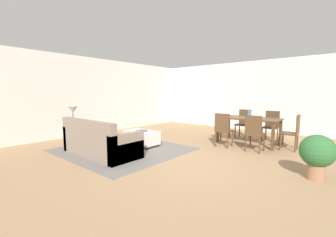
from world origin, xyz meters
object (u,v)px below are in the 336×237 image
object	(u,v)px
side_table	(74,130)
dining_chair_near_left	(223,128)
vase_centerpiece	(249,114)
book_on_ottoman	(142,131)
dining_chair_far_left	(244,122)
dining_chair_far_right	(271,124)
dining_table	(248,121)
dining_chair_head_east	(293,130)
table_lamp	(73,111)
dining_chair_near_right	(254,131)
ottoman_table	(142,137)
couch	(99,143)
potted_plant	(317,153)

from	to	relation	value
side_table	dining_chair_near_left	bearing A→B (deg)	38.49
vase_centerpiece	book_on_ottoman	bearing A→B (deg)	-133.73
dining_chair_far_left	dining_chair_far_right	xyz separation A→B (m)	(0.86, -0.02, 0.00)
dining_table	dining_chair_head_east	xyz separation A→B (m)	(1.16, -0.03, -0.15)
side_table	table_lamp	size ratio (longest dim) A/B	1.09
side_table	book_on_ottoman	distance (m)	1.89
dining_chair_near_right	dining_chair_near_left	bearing A→B (deg)	-179.35
table_lamp	dining_chair_head_east	bearing A→B (deg)	35.32
table_lamp	dining_table	world-z (taller)	table_lamp
table_lamp	ottoman_table	bearing A→B (deg)	41.42
dining_chair_near_left	book_on_ottoman	bearing A→B (deg)	-141.85
dining_chair_near_left	ottoman_table	bearing A→B (deg)	-143.98
table_lamp	dining_chair_far_left	xyz separation A→B (m)	(3.13, 4.20, -0.46)
table_lamp	dining_chair_near_left	xyz separation A→B (m)	(3.21, 2.55, -0.46)
couch	dining_chair_head_east	size ratio (longest dim) A/B	2.21
ottoman_table	dining_chair_far_left	bearing A→B (deg)	59.69
ottoman_table	table_lamp	bearing A→B (deg)	-138.58
table_lamp	dining_chair_head_east	xyz separation A→B (m)	(4.74, 3.36, -0.46)
table_lamp	potted_plant	distance (m)	5.67
ottoman_table	dining_chair_near_left	size ratio (longest dim) A/B	1.04
dining_chair_head_east	vase_centerpiece	bearing A→B (deg)	177.82
table_lamp	potted_plant	bearing A→B (deg)	15.18
dining_chair_near_left	dining_chair_near_right	bearing A→B (deg)	0.65
dining_chair_far_left	book_on_ottoman	bearing A→B (deg)	-118.88
dining_chair_far_right	table_lamp	bearing A→B (deg)	-133.72
ottoman_table	vase_centerpiece	xyz separation A→B (m)	(2.19, 2.16, 0.64)
side_table	dining_table	bearing A→B (deg)	43.44
ottoman_table	dining_chair_near_right	size ratio (longest dim) A/B	1.04
couch	table_lamp	world-z (taller)	table_lamp
vase_centerpiece	table_lamp	bearing A→B (deg)	-136.55
dining_chair_near_right	dining_chair_far_left	world-z (taller)	same
side_table	book_on_ottoman	xyz separation A→B (m)	(1.47, 1.19, -0.02)
vase_centerpiece	dining_table	bearing A→B (deg)	-133.19
table_lamp	dining_chair_head_east	world-z (taller)	table_lamp
dining_chair_near_left	potted_plant	world-z (taller)	dining_chair_near_left
ottoman_table	vase_centerpiece	size ratio (longest dim) A/B	4.15
dining_chair_far_left	potted_plant	xyz separation A→B (m)	(2.32, -2.72, -0.07)
vase_centerpiece	dining_chair_near_right	bearing A→B (deg)	-62.04
dining_chair_far_left	dining_table	bearing A→B (deg)	-60.83
couch	dining_chair_head_east	world-z (taller)	dining_chair_head_east
dining_chair_far_right	book_on_ottoman	distance (m)	3.90
dining_chair_far_right	potted_plant	bearing A→B (deg)	-61.53
table_lamp	potted_plant	size ratio (longest dim) A/B	0.68
potted_plant	dining_chair_near_right	bearing A→B (deg)	142.53
dining_chair_far_right	potted_plant	size ratio (longest dim) A/B	1.20
vase_centerpiece	potted_plant	bearing A→B (deg)	-45.97
dining_chair_far_right	dining_chair_near_right	bearing A→B (deg)	-88.32
dining_chair_near_left	dining_chair_head_east	world-z (taller)	same
dining_chair_head_east	vase_centerpiece	size ratio (longest dim) A/B	3.98
dining_chair_far_right	dining_chair_head_east	size ratio (longest dim) A/B	1.00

